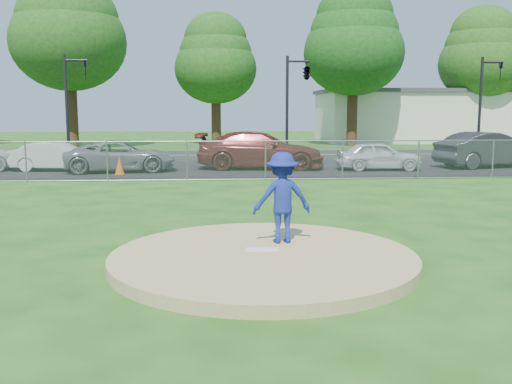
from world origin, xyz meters
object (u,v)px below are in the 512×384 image
pitcher (282,198)px  parked_car_white (57,156)px  tree_right (354,40)px  traffic_signal_left (71,97)px  parked_car_gray (120,156)px  traffic_signal_right (485,97)px  parked_car_darkred (260,150)px  tree_center (216,58)px  traffic_cone (120,165)px  parked_car_pearl (379,156)px  tree_left (68,27)px  commercial_building (417,115)px  traffic_signal_center (305,74)px  tree_far_right (482,53)px  parked_car_charcoal (488,150)px

pitcher → parked_car_white: bearing=-67.9°
tree_right → traffic_signal_left: 20.83m
parked_car_gray → tree_right: bearing=-48.5°
traffic_signal_right → parked_car_darkred: size_ratio=0.97×
tree_center → tree_right: size_ratio=0.85×
tree_right → parked_car_gray: bearing=-130.2°
tree_right → parked_car_gray: tree_right is taller
traffic_signal_left → pitcher: traffic_signal_left is taller
parked_car_gray → traffic_cone: bearing=179.2°
pitcher → parked_car_white: size_ratio=0.44×
parked_car_white → parked_car_darkred: parked_car_darkred is taller
tree_right → parked_car_pearl: bearing=-99.0°
traffic_signal_right → traffic_cone: (-19.17, -7.79, -2.97)m
tree_left → commercial_building: bearing=14.5°
traffic_signal_right → traffic_signal_center: bearing=-180.0°
parked_car_darkred → commercial_building: bearing=-28.8°
parked_car_darkred → parked_car_pearl: 5.32m
parked_car_pearl → traffic_signal_center: bearing=21.6°
pitcher → tree_center: bearing=-94.5°
tree_center → parked_car_gray: tree_center is taller
tree_left → tree_right: tree_left is taller
traffic_signal_center → parked_car_white: size_ratio=1.44×
tree_right → tree_far_right: bearing=15.3°
commercial_building → parked_car_gray: bearing=-132.9°
tree_far_right → parked_car_pearl: 24.87m
traffic_signal_right → pitcher: 25.39m
traffic_signal_left → parked_car_white: 6.78m
commercial_building → parked_car_pearl: 24.78m
traffic_cone → tree_right: bearing=51.9°
commercial_building → traffic_signal_center: 20.17m
pitcher → parked_car_charcoal: size_ratio=0.35×
traffic_signal_left → parked_car_charcoal: traffic_signal_left is taller
parked_car_darkred → pitcher: bearing=-177.1°
traffic_signal_left → parked_car_pearl: 16.76m
tree_center → tree_far_right: size_ratio=0.92×
traffic_signal_left → tree_right: bearing=29.4°
tree_far_right → parked_car_charcoal: tree_far_right is taller
tree_left → traffic_signal_left: bearing=-76.0°
pitcher → parked_car_white: pitcher is taller
parked_car_gray → parked_car_darkred: bearing=-90.9°
tree_left → tree_far_right: tree_left is taller
parked_car_white → parked_car_pearl: 14.25m
tree_left → parked_car_gray: tree_left is taller
commercial_building → parked_car_white: bearing=-137.2°
traffic_signal_right → parked_car_gray: traffic_signal_right is taller
parked_car_darkred → traffic_cone: bearing=113.1°
parked_car_gray → parked_car_white: bearing=71.2°
tree_center → traffic_cone: (-3.93, -19.79, -6.08)m
traffic_cone → traffic_signal_center: bearing=41.2°
tree_center → traffic_signal_left: (-7.76, -12.00, -3.11)m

